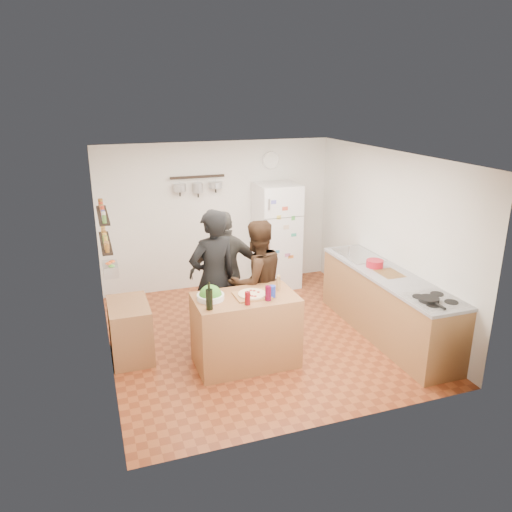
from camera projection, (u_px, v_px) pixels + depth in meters
name	position (u px, v px, depth m)	size (l,w,h in m)	color
room_shell	(249.00, 243.00, 6.99)	(4.20, 4.20, 4.20)	brown
prep_island	(246.00, 330.00, 6.19)	(1.25, 0.72, 0.91)	#965B37
pizza_board	(252.00, 295.00, 6.05)	(0.42, 0.34, 0.02)	#9C6838
pizza	(252.00, 294.00, 6.04)	(0.34, 0.34, 0.02)	beige
salad_bowl	(211.00, 297.00, 5.95)	(0.33, 0.33, 0.07)	white
wine_bottle	(209.00, 299.00, 5.65)	(0.08, 0.08, 0.24)	black
wine_glass_near	(248.00, 298.00, 5.79)	(0.07, 0.07, 0.16)	#5F080D
wine_glass_far	(268.00, 293.00, 5.91)	(0.07, 0.07, 0.18)	#4F061E
pepper_mill	(278.00, 284.00, 6.20)	(0.05, 0.05, 0.16)	olive
salt_canister	(272.00, 291.00, 6.01)	(0.09, 0.09, 0.14)	navy
person_left	(213.00, 279.00, 6.53)	(0.68, 0.45, 1.87)	black
person_center	(257.00, 282.00, 6.68)	(0.82, 0.64, 1.69)	black
person_back	(226.00, 272.00, 7.00)	(1.02, 0.42, 1.73)	#2B2926
counter_run	(387.00, 305.00, 6.93)	(0.63, 2.63, 0.90)	#9E7042
stove_top	(435.00, 300.00, 5.93)	(0.60, 0.62, 0.02)	white
skillet	(429.00, 299.00, 5.87)	(0.24, 0.24, 0.05)	black
sink	(358.00, 255.00, 7.54)	(0.50, 0.80, 0.03)	silver
cutting_board	(389.00, 274.00, 6.78)	(0.30, 0.40, 0.02)	olive
red_bowl	(375.00, 263.00, 7.01)	(0.24, 0.24, 0.10)	#A71323
fridge	(277.00, 236.00, 8.61)	(0.70, 0.68, 1.80)	white
wall_clock	(271.00, 160.00, 8.52)	(0.30, 0.30, 0.03)	silver
spice_shelf_lower	(106.00, 243.00, 6.14)	(0.12, 1.00, 0.03)	black
spice_shelf_upper	(103.00, 215.00, 6.03)	(0.12, 1.00, 0.03)	black
produce_basket	(111.00, 269.00, 6.26)	(0.18, 0.35, 0.14)	silver
side_table	(130.00, 330.00, 6.38)	(0.50, 0.80, 0.73)	#9B6441
pot_rack	(197.00, 177.00, 8.10)	(0.90, 0.04, 0.04)	black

